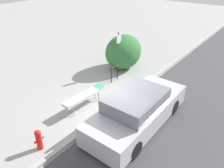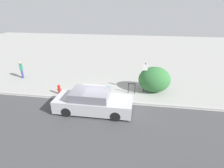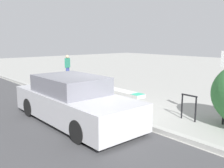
{
  "view_description": "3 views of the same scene",
  "coord_description": "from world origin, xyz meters",
  "px_view_note": "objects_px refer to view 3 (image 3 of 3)",
  "views": [
    {
      "loc": [
        -5.96,
        -4.6,
        5.45
      ],
      "look_at": [
        0.75,
        0.6,
        0.73
      ],
      "focal_mm": 35.0,
      "sensor_mm": 36.0,
      "label": 1
    },
    {
      "loc": [
        2.48,
        -10.4,
        6.11
      ],
      "look_at": [
        0.69,
        1.28,
        0.78
      ],
      "focal_mm": 28.0,
      "sensor_mm": 36.0,
      "label": 2
    },
    {
      "loc": [
        6.34,
        -5.26,
        2.5
      ],
      "look_at": [
        0.08,
        0.12,
        1.05
      ],
      "focal_mm": 40.0,
      "sensor_mm": 36.0,
      "label": 3
    }
  ],
  "objects_px": {
    "bench": "(122,92)",
    "fire_hydrant": "(73,87)",
    "pedestrian": "(68,66)",
    "parked_car_near": "(73,101)",
    "bike_rack": "(189,105)"
  },
  "relations": [
    {
      "from": "bench",
      "to": "fire_hydrant",
      "type": "xyz_separation_m",
      "value": [
        -2.7,
        -0.52,
        -0.13
      ]
    },
    {
      "from": "bench",
      "to": "pedestrian",
      "type": "height_order",
      "value": "pedestrian"
    },
    {
      "from": "pedestrian",
      "to": "parked_car_near",
      "type": "height_order",
      "value": "pedestrian"
    },
    {
      "from": "bike_rack",
      "to": "pedestrian",
      "type": "relative_size",
      "value": 0.53
    },
    {
      "from": "pedestrian",
      "to": "bench",
      "type": "bearing_deg",
      "value": 50.41
    },
    {
      "from": "fire_hydrant",
      "to": "parked_car_near",
      "type": "height_order",
      "value": "parked_car_near"
    },
    {
      "from": "pedestrian",
      "to": "parked_car_near",
      "type": "xyz_separation_m",
      "value": [
        7.8,
        -4.43,
        -0.18
      ]
    },
    {
      "from": "bike_rack",
      "to": "parked_car_near",
      "type": "xyz_separation_m",
      "value": [
        -2.27,
        -2.82,
        0.15
      ]
    },
    {
      "from": "bike_rack",
      "to": "pedestrian",
      "type": "xyz_separation_m",
      "value": [
        -10.06,
        1.62,
        0.33
      ]
    },
    {
      "from": "fire_hydrant",
      "to": "pedestrian",
      "type": "bearing_deg",
      "value": 151.53
    },
    {
      "from": "bench",
      "to": "parked_car_near",
      "type": "distance_m",
      "value": 2.42
    },
    {
      "from": "fire_hydrant",
      "to": "pedestrian",
      "type": "relative_size",
      "value": 0.49
    },
    {
      "from": "bench",
      "to": "bike_rack",
      "type": "height_order",
      "value": "bike_rack"
    },
    {
      "from": "bike_rack",
      "to": "fire_hydrant",
      "type": "xyz_separation_m",
      "value": [
        -5.34,
        -0.95,
        -0.09
      ]
    },
    {
      "from": "bike_rack",
      "to": "fire_hydrant",
      "type": "height_order",
      "value": "bike_rack"
    }
  ]
}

